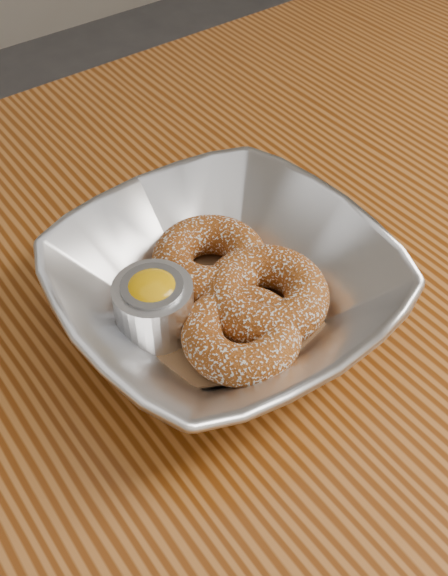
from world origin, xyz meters
TOP-DOWN VIEW (x-y plane):
  - table at (0.00, 0.00)m, footprint 1.20×0.80m
  - serving_bowl at (-0.11, -0.01)m, footprint 0.25×0.25m
  - parchment at (-0.11, -0.01)m, footprint 0.19×0.19m
  - donut_back at (-0.09, 0.03)m, footprint 0.11×0.11m
  - donut_front at (-0.12, -0.05)m, footprint 0.09×0.09m
  - donut_extra at (-0.08, -0.03)m, footprint 0.12×0.12m
  - ramekin at (-0.16, 0.01)m, footprint 0.06×0.06m

SIDE VIEW (x-z plane):
  - table at x=0.00m, z-range 0.28..1.03m
  - parchment at x=-0.11m, z-range 0.76..0.76m
  - donut_front at x=-0.12m, z-range 0.76..0.79m
  - donut_back at x=-0.09m, z-range 0.76..0.79m
  - donut_extra at x=-0.08m, z-range 0.76..0.79m
  - serving_bowl at x=-0.11m, z-range 0.75..0.81m
  - ramekin at x=-0.16m, z-range 0.76..0.81m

